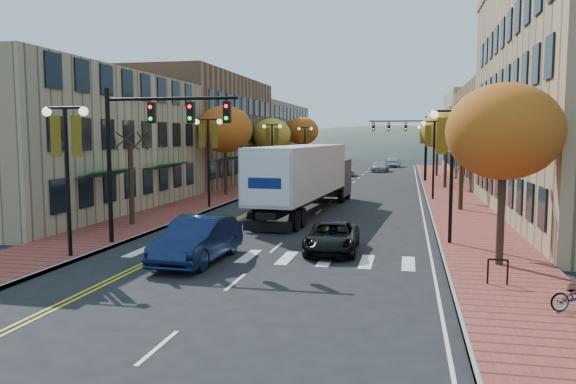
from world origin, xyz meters
The scene contains 31 objects.
ground centered at (0.00, 0.00, 0.00)m, with size 200.00×200.00×0.00m, color black.
sidewalk_left centered at (-9.00, 32.50, 0.07)m, with size 4.00×85.00×0.15m, color brown.
sidewalk_right centered at (9.00, 32.50, 0.07)m, with size 4.00×85.00×0.15m, color brown.
building_left_near centered at (-17.00, 13.00, 4.50)m, with size 12.00×22.00×9.00m, color #9E8966.
building_left_mid centered at (-17.00, 36.00, 5.50)m, with size 12.00×24.00×11.00m, color brown.
building_left_far centered at (-17.00, 61.00, 4.75)m, with size 12.00×26.00×9.50m, color #9E8966.
building_right_mid centered at (18.50, 42.00, 5.00)m, with size 15.00×24.00×10.00m, color brown.
building_right_far centered at (18.50, 64.00, 5.50)m, with size 15.00×20.00×11.00m, color #9E8966.
tree_left_a centered at (-9.00, 8.00, 2.25)m, with size 0.28×0.28×4.20m.
tree_left_b centered at (-9.00, 24.00, 5.45)m, with size 4.48×4.48×7.21m.
tree_left_c centered at (-9.00, 40.00, 5.05)m, with size 4.16×4.16×6.69m.
tree_left_d centered at (-9.00, 58.00, 5.60)m, with size 4.61×4.61×7.42m.
tree_right_a centered at (9.00, 2.00, 5.05)m, with size 4.16×4.16×6.69m.
tree_right_b centered at (9.00, 18.00, 2.25)m, with size 0.28×0.28×4.20m.
tree_right_c centered at (9.00, 34.00, 5.45)m, with size 4.48×4.48×7.21m.
tree_right_d centered at (9.00, 50.00, 5.29)m, with size 4.35×4.35×7.00m.
lamp_left_a centered at (-7.50, 0.00, 4.29)m, with size 1.96×0.36×6.05m.
lamp_left_b centered at (-7.50, 16.00, 4.29)m, with size 1.96×0.36×6.05m.
lamp_left_c centered at (-7.50, 34.00, 4.29)m, with size 1.96×0.36×6.05m.
lamp_left_d centered at (-7.50, 52.00, 4.29)m, with size 1.96×0.36×6.05m.
lamp_right_a centered at (7.50, 6.00, 4.29)m, with size 1.96×0.36×6.05m.
lamp_right_b centered at (7.50, 24.00, 4.29)m, with size 1.96×0.36×6.05m.
lamp_right_c centered at (7.50, 42.00, 4.29)m, with size 1.96×0.36×6.05m.
traffic_mast_near centered at (-5.48, 3.00, 4.92)m, with size 6.10×0.35×7.00m.
traffic_mast_far centered at (5.48, 42.00, 4.92)m, with size 6.10×0.34×7.00m.
semi_truck centered at (-0.68, 15.40, 2.52)m, with size 3.98×17.39×4.31m.
navy_sedan centered at (-2.36, 0.64, 0.88)m, with size 1.87×5.35×1.76m, color #0D1736.
black_suv centered at (2.53, 3.61, 0.64)m, with size 2.11×4.57×1.27m, color black.
car_far_white centered at (-1.78, 49.66, 0.77)m, with size 1.81×4.49×1.53m, color silver.
car_far_silver centered at (1.85, 58.48, 0.74)m, with size 2.09×5.13×1.49m, color #A3A2AA.
car_far_oncoming centered at (3.41, 70.72, 0.77)m, with size 1.62×4.66×1.53m, color #A9A8B0.
Camera 1 is at (5.60, -19.71, 4.91)m, focal length 35.00 mm.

